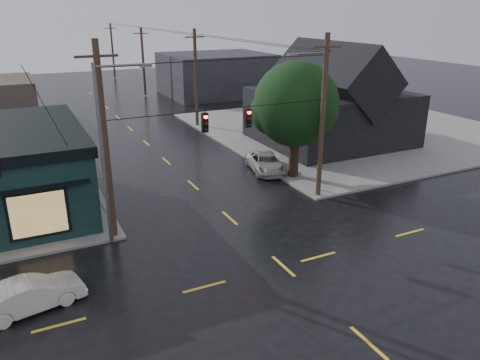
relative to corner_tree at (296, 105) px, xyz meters
name	(u,v)px	position (x,y,z in m)	size (l,w,h in m)	color
ground_plane	(283,266)	(-7.00, -10.29, -5.29)	(160.00, 160.00, 0.00)	black
sidewalk_ne	(351,128)	(13.00, 9.71, -5.21)	(28.00, 28.00, 0.15)	slate
ne_building	(332,93)	(8.00, 6.71, -0.81)	(12.60, 11.60, 8.75)	black
corner_tree	(296,105)	(0.00, 0.00, 0.00)	(5.86, 5.86, 8.09)	black
utility_pole_nw	(115,237)	(-13.50, -3.79, -5.29)	(2.00, 0.32, 10.15)	black
utility_pole_ne	(318,197)	(-0.50, -3.79, -5.29)	(2.00, 0.32, 10.15)	black
utility_pole_far_a	(197,126)	(-0.50, 17.71, -5.29)	(2.00, 0.32, 9.65)	black
utility_pole_far_b	(146,96)	(-0.50, 37.71, -5.29)	(2.00, 0.32, 9.15)	black
utility_pole_far_c	(115,78)	(-0.50, 57.71, -5.29)	(2.00, 0.32, 9.15)	black
span_signal_assembly	(227,120)	(-6.90, -3.79, 0.41)	(13.00, 0.48, 1.23)	black
streetlight_nw	(112,244)	(-13.80, -4.49, -5.29)	(5.40, 0.30, 9.15)	slate
streetlight_ne	(318,192)	(0.00, -3.09, -5.29)	(5.40, 0.30, 9.15)	slate
bg_building_east	(216,74)	(9.00, 34.71, -2.49)	(14.00, 12.00, 5.60)	black
sedan_cream	(31,295)	(-17.81, -8.73, -4.62)	(1.42, 4.07, 1.34)	silver
suv_silver	(266,163)	(-1.07, 2.11, -4.63)	(2.19, 4.74, 1.32)	#A9A89C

